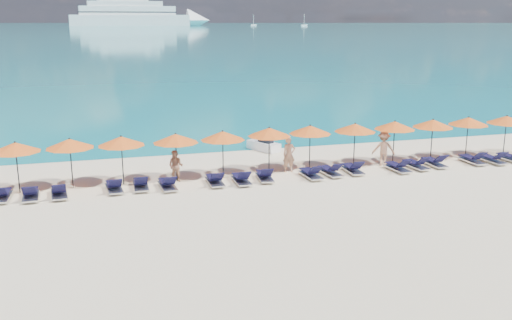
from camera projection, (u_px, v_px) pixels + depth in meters
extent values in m
plane|color=beige|center=(276.00, 206.00, 22.88)|extent=(1400.00, 1400.00, 0.00)
cube|color=#1FA9B2|center=(98.00, 25.00, 639.46)|extent=(1600.00, 1300.00, 0.01)
cube|color=white|center=(130.00, 20.00, 601.81)|extent=(124.57, 29.07, 11.23)
cone|color=white|center=(199.00, 20.00, 625.00)|extent=(26.00, 26.00, 24.71)
cube|color=white|center=(127.00, 10.00, 598.67)|extent=(99.72, 24.38, 8.98)
cube|color=white|center=(125.00, 4.00, 596.34)|extent=(77.39, 20.94, 5.62)
cube|color=black|center=(128.00, 12.00, 599.07)|extent=(100.96, 24.67, 1.01)
cube|color=black|center=(127.00, 8.00, 598.13)|extent=(98.47, 24.09, 1.01)
cube|color=white|center=(304.00, 25.00, 568.23)|extent=(6.40, 2.13, 1.71)
cylinder|color=white|center=(304.00, 20.00, 566.89)|extent=(0.38, 0.38, 10.67)
cube|color=white|center=(254.00, 25.00, 599.49)|extent=(6.10, 2.03, 1.63)
cylinder|color=white|center=(254.00, 20.00, 598.22)|extent=(0.37, 0.37, 10.16)
cube|color=white|center=(264.00, 146.00, 32.52)|extent=(1.62, 2.23, 0.48)
cube|color=black|center=(266.00, 140.00, 32.31)|extent=(0.77, 0.98, 0.31)
cylinder|color=black|center=(258.00, 136.00, 32.79)|extent=(0.46, 0.26, 0.05)
imported|color=tan|center=(289.00, 155.00, 27.83)|extent=(0.66, 0.46, 1.74)
imported|color=tan|center=(176.00, 166.00, 26.20)|extent=(0.82, 0.70, 1.47)
imported|color=tan|center=(384.00, 149.00, 29.03)|extent=(1.27, 0.92, 1.78)
cylinder|color=black|center=(17.00, 168.00, 24.42)|extent=(0.05, 0.05, 2.20)
cone|color=orange|center=(15.00, 147.00, 24.20)|extent=(2.10, 2.10, 0.42)
sphere|color=black|center=(15.00, 142.00, 24.14)|extent=(0.08, 0.08, 0.08)
cylinder|color=black|center=(71.00, 164.00, 25.14)|extent=(0.05, 0.05, 2.20)
cone|color=orange|center=(70.00, 143.00, 24.92)|extent=(2.10, 2.10, 0.42)
sphere|color=black|center=(69.00, 139.00, 24.86)|extent=(0.08, 0.08, 0.08)
cylinder|color=black|center=(122.00, 161.00, 25.65)|extent=(0.05, 0.05, 2.20)
cone|color=orange|center=(121.00, 141.00, 25.43)|extent=(2.10, 2.10, 0.42)
sphere|color=black|center=(121.00, 136.00, 25.38)|extent=(0.08, 0.08, 0.08)
cylinder|color=black|center=(176.00, 158.00, 26.21)|extent=(0.05, 0.05, 2.20)
cone|color=orange|center=(176.00, 138.00, 25.99)|extent=(2.10, 2.10, 0.42)
sphere|color=black|center=(175.00, 134.00, 25.93)|extent=(0.08, 0.08, 0.08)
cylinder|color=black|center=(223.00, 155.00, 26.81)|extent=(0.05, 0.05, 2.20)
cone|color=orange|center=(223.00, 136.00, 26.59)|extent=(2.10, 2.10, 0.42)
sphere|color=black|center=(223.00, 131.00, 26.53)|extent=(0.08, 0.08, 0.08)
cylinder|color=black|center=(269.00, 150.00, 27.67)|extent=(0.05, 0.05, 2.20)
cone|color=orange|center=(269.00, 132.00, 27.45)|extent=(2.10, 2.10, 0.42)
sphere|color=black|center=(269.00, 127.00, 27.40)|extent=(0.08, 0.08, 0.08)
cylinder|color=black|center=(310.00, 148.00, 28.24)|extent=(0.05, 0.05, 2.20)
cone|color=orange|center=(310.00, 130.00, 28.01)|extent=(2.10, 2.10, 0.42)
sphere|color=black|center=(310.00, 125.00, 27.96)|extent=(0.08, 0.08, 0.08)
cylinder|color=black|center=(354.00, 146.00, 28.75)|extent=(0.05, 0.05, 2.20)
cone|color=orange|center=(355.00, 128.00, 28.53)|extent=(2.10, 2.10, 0.42)
sphere|color=black|center=(355.00, 123.00, 28.48)|extent=(0.08, 0.08, 0.08)
cylinder|color=black|center=(394.00, 143.00, 29.38)|extent=(0.05, 0.05, 2.20)
cone|color=orange|center=(395.00, 125.00, 29.16)|extent=(2.10, 2.10, 0.42)
sphere|color=black|center=(395.00, 121.00, 29.10)|extent=(0.08, 0.08, 0.08)
cylinder|color=black|center=(432.00, 141.00, 29.89)|extent=(0.05, 0.05, 2.20)
cone|color=orange|center=(433.00, 123.00, 29.67)|extent=(2.10, 2.10, 0.42)
sphere|color=black|center=(433.00, 119.00, 29.62)|extent=(0.08, 0.08, 0.08)
cylinder|color=black|center=(467.00, 138.00, 30.58)|extent=(0.05, 0.05, 2.20)
cone|color=orange|center=(468.00, 121.00, 30.36)|extent=(2.10, 2.10, 0.42)
sphere|color=black|center=(469.00, 117.00, 30.31)|extent=(0.08, 0.08, 0.08)
cylinder|color=black|center=(505.00, 136.00, 31.02)|extent=(0.05, 0.05, 2.20)
cone|color=orange|center=(507.00, 120.00, 30.80)|extent=(2.10, 2.10, 0.42)
sphere|color=black|center=(507.00, 116.00, 30.74)|extent=(0.08, 0.08, 0.08)
cube|color=silver|center=(2.00, 197.00, 23.62)|extent=(0.66, 1.72, 0.06)
cube|color=black|center=(3.00, 192.00, 23.81)|extent=(0.58, 1.11, 0.04)
cube|color=silver|center=(31.00, 196.00, 23.75)|extent=(0.71, 1.73, 0.06)
cube|color=black|center=(31.00, 191.00, 23.94)|extent=(0.61, 1.13, 0.04)
cube|color=black|center=(29.00, 190.00, 23.15)|extent=(0.58, 0.56, 0.43)
cube|color=silver|center=(59.00, 194.00, 24.03)|extent=(0.76, 1.75, 0.06)
cube|color=black|center=(59.00, 189.00, 24.22)|extent=(0.64, 1.14, 0.04)
cube|color=black|center=(59.00, 188.00, 23.44)|extent=(0.59, 0.58, 0.43)
cube|color=silver|center=(114.00, 188.00, 24.81)|extent=(0.76, 1.74, 0.06)
cube|color=black|center=(113.00, 183.00, 25.00)|extent=(0.64, 1.14, 0.04)
cube|color=black|center=(115.00, 183.00, 24.21)|extent=(0.59, 0.58, 0.43)
cube|color=silver|center=(141.00, 186.00, 25.16)|extent=(0.65, 1.71, 0.06)
cube|color=black|center=(140.00, 181.00, 25.36)|extent=(0.57, 1.11, 0.04)
cube|color=black|center=(141.00, 180.00, 24.55)|extent=(0.56, 0.55, 0.43)
cube|color=silver|center=(168.00, 186.00, 25.17)|extent=(0.74, 1.74, 0.06)
cube|color=black|center=(166.00, 181.00, 25.36)|extent=(0.63, 1.14, 0.04)
cube|color=black|center=(170.00, 180.00, 24.57)|extent=(0.59, 0.58, 0.43)
cube|color=silver|center=(215.00, 182.00, 25.81)|extent=(0.63, 1.70, 0.06)
cube|color=black|center=(214.00, 177.00, 26.01)|extent=(0.55, 1.10, 0.04)
cube|color=black|center=(217.00, 176.00, 25.20)|extent=(0.55, 0.54, 0.43)
cube|color=silver|center=(241.00, 181.00, 26.01)|extent=(0.63, 1.70, 0.06)
cube|color=black|center=(240.00, 176.00, 26.20)|extent=(0.56, 1.10, 0.04)
cube|color=black|center=(244.00, 175.00, 25.39)|extent=(0.55, 0.54, 0.43)
cube|color=silver|center=(265.00, 178.00, 26.51)|extent=(0.79, 1.75, 0.06)
cube|color=black|center=(264.00, 173.00, 26.71)|extent=(0.66, 1.15, 0.04)
cube|color=black|center=(267.00, 172.00, 25.89)|extent=(0.60, 0.59, 0.43)
cube|color=silver|center=(311.00, 175.00, 26.92)|extent=(0.71, 1.73, 0.06)
cube|color=black|center=(308.00, 171.00, 27.11)|extent=(0.61, 1.13, 0.04)
cube|color=black|center=(316.00, 170.00, 26.31)|extent=(0.58, 0.57, 0.43)
cube|color=silver|center=(330.00, 173.00, 27.36)|extent=(0.77, 1.75, 0.06)
cube|color=black|center=(328.00, 168.00, 27.55)|extent=(0.65, 1.15, 0.04)
cube|color=black|center=(336.00, 167.00, 26.77)|extent=(0.60, 0.58, 0.43)
cube|color=silver|center=(353.00, 170.00, 27.77)|extent=(0.67, 1.72, 0.06)
cube|color=black|center=(351.00, 166.00, 27.96)|extent=(0.58, 1.12, 0.04)
cube|color=black|center=(358.00, 165.00, 27.15)|extent=(0.57, 0.55, 0.43)
cube|color=silver|center=(397.00, 169.00, 28.09)|extent=(0.73, 1.74, 0.06)
cube|color=black|center=(395.00, 164.00, 28.28)|extent=(0.62, 1.13, 0.04)
cube|color=black|center=(404.00, 163.00, 27.49)|extent=(0.58, 0.57, 0.43)
cube|color=silver|center=(416.00, 166.00, 28.59)|extent=(0.79, 1.75, 0.06)
cube|color=black|center=(413.00, 162.00, 28.77)|extent=(0.66, 1.15, 0.04)
cube|color=black|center=(423.00, 161.00, 27.99)|extent=(0.60, 0.59, 0.43)
cube|color=silver|center=(434.00, 164.00, 29.04)|extent=(0.63, 1.70, 0.06)
cube|color=black|center=(432.00, 160.00, 29.23)|extent=(0.55, 1.10, 0.04)
cube|color=black|center=(441.00, 158.00, 28.42)|extent=(0.55, 0.54, 0.43)
cube|color=silver|center=(472.00, 161.00, 29.62)|extent=(0.63, 1.70, 0.06)
cube|color=black|center=(469.00, 157.00, 29.82)|extent=(0.56, 1.10, 0.04)
cube|color=black|center=(479.00, 156.00, 29.01)|extent=(0.55, 0.54, 0.43)
cube|color=silver|center=(492.00, 161.00, 29.68)|extent=(0.72, 1.73, 0.06)
cube|color=black|center=(489.00, 156.00, 29.87)|extent=(0.62, 1.13, 0.04)
cube|color=black|center=(501.00, 155.00, 29.08)|extent=(0.58, 0.57, 0.43)
cube|color=silver|center=(510.00, 159.00, 30.03)|extent=(0.76, 1.75, 0.06)
cube|color=black|center=(507.00, 155.00, 30.22)|extent=(0.64, 1.14, 0.04)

